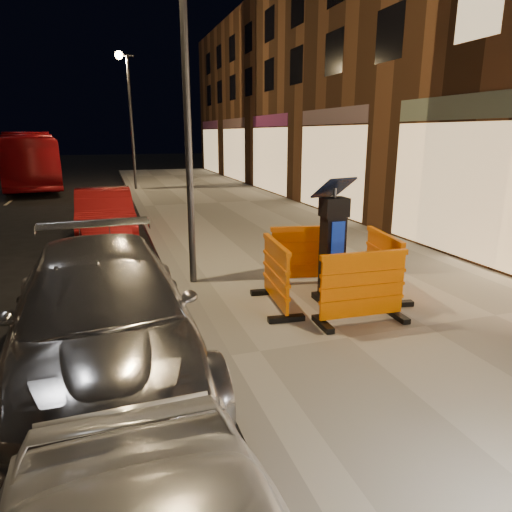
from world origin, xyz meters
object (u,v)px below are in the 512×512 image
object	(u,v)px
barrier_bldgside	(383,264)
car_silver	(108,369)
car_red	(107,239)
bus_doubledecker	(32,187)
barrier_front	(363,288)
parking_kiosk	(333,244)
barrier_kerbside	(276,275)
barrier_back	(307,255)

from	to	relation	value
barrier_bldgside	car_silver	size ratio (longest dim) A/B	0.26
car_red	bus_doubledecker	bearing A→B (deg)	103.21
barrier_front	barrier_bldgside	bearing A→B (deg)	47.37
car_silver	bus_doubledecker	size ratio (longest dim) A/B	0.50
barrier_bldgside	bus_doubledecker	xyz separation A→B (m)	(-7.98, 20.31, -0.67)
car_red	bus_doubledecker	distance (m)	14.35
parking_kiosk	barrier_kerbside	size ratio (longest dim) A/B	1.40
barrier_front	barrier_kerbside	world-z (taller)	same
parking_kiosk	barrier_front	size ratio (longest dim) A/B	1.40
barrier_back	parking_kiosk	bearing A→B (deg)	-79.63
parking_kiosk	car_silver	xyz separation A→B (m)	(-3.48, -0.95, -1.08)
barrier_front	barrier_kerbside	xyz separation A→B (m)	(-0.95, 0.95, 0.00)
barrier_bldgside	barrier_kerbside	bearing A→B (deg)	99.37
barrier_kerbside	barrier_front	bearing A→B (deg)	-129.63
barrier_bldgside	parking_kiosk	bearing A→B (deg)	99.37
barrier_back	barrier_kerbside	distance (m)	1.34
barrier_bldgside	car_silver	bearing A→B (deg)	111.52
barrier_bldgside	bus_doubledecker	size ratio (longest dim) A/B	0.13
parking_kiosk	car_red	bearing A→B (deg)	125.41
car_silver	bus_doubledecker	bearing A→B (deg)	97.69
barrier_kerbside	car_silver	xyz separation A→B (m)	(-2.53, -0.95, -0.67)
parking_kiosk	barrier_back	bearing A→B (deg)	97.37
barrier_back	barrier_bldgside	size ratio (longest dim) A/B	1.00
barrier_bldgside	car_red	distance (m)	7.80
parking_kiosk	barrier_bldgside	bearing A→B (deg)	7.37
barrier_front	car_red	bearing A→B (deg)	117.26
parking_kiosk	barrier_front	distance (m)	1.04
barrier_front	car_silver	xyz separation A→B (m)	(-3.48, -0.00, -0.67)
barrier_kerbside	barrier_bldgside	distance (m)	1.90
barrier_back	car_red	distance (m)	6.49
parking_kiosk	barrier_back	size ratio (longest dim) A/B	1.40
parking_kiosk	barrier_bldgside	distance (m)	1.04
parking_kiosk	barrier_bldgside	xyz separation A→B (m)	(0.95, 0.00, -0.41)
barrier_bldgside	car_red	bearing A→B (deg)	43.60
bus_doubledecker	barrier_back	bearing A→B (deg)	-78.64
barrier_back	bus_doubledecker	distance (m)	20.61
barrier_kerbside	barrier_bldgside	xyz separation A→B (m)	(1.90, 0.00, 0.00)
car_silver	car_red	xyz separation A→B (m)	(0.06, 7.38, 0.00)
car_red	bus_doubledecker	size ratio (longest dim) A/B	0.40
car_silver	car_red	world-z (taller)	car_silver
parking_kiosk	barrier_front	bearing A→B (deg)	-82.63
barrier_back	car_silver	size ratio (longest dim) A/B	0.26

